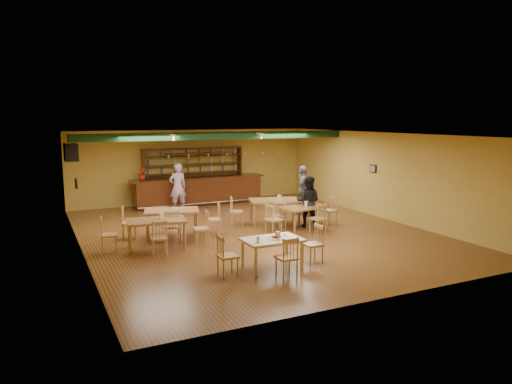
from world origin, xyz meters
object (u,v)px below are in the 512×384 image
patron_bar (178,187)px  bar_counter (199,191)px  dining_table_c (156,234)px  dining_table_d (303,218)px  dining_table_a (172,223)px  patron_right_a (308,201)px  dining_table_b (275,212)px  near_table (272,254)px

patron_bar → bar_counter: bearing=-145.6°
dining_table_c → dining_table_d: (4.75, 0.22, -0.03)m
dining_table_a → dining_table_d: dining_table_a is taller
dining_table_c → patron_right_a: bearing=13.1°
dining_table_c → patron_right_a: 5.11m
dining_table_b → dining_table_d: 1.13m
bar_counter → patron_bar: size_ratio=3.00×
dining_table_b → dining_table_c: dining_table_b is taller
dining_table_b → patron_bar: (-2.26, 3.55, 0.50)m
bar_counter → patron_right_a: 5.54m
dining_table_a → patron_right_a: patron_right_a is taller
dining_table_b → dining_table_c: size_ratio=1.05×
dining_table_d → patron_right_a: patron_right_a is taller
dining_table_d → patron_bar: 5.35m
dining_table_b → patron_bar: 4.24m
dining_table_d → near_table: (-2.75, -3.16, -0.00)m
dining_table_a → dining_table_b: size_ratio=0.97×
dining_table_a → dining_table_c: bearing=-109.4°
bar_counter → dining_table_a: (-2.38, -4.51, -0.17)m
dining_table_c → near_table: 3.56m
dining_table_a → dining_table_d: size_ratio=1.09×
patron_right_a → dining_table_d: bearing=77.7°
patron_bar → patron_right_a: 5.32m
dining_table_b → dining_table_c: 4.45m
patron_right_a → dining_table_b: bearing=-1.7°
bar_counter → dining_table_d: bar_counter is taller
bar_counter → patron_right_a: patron_right_a is taller
patron_bar → near_table: bearing=87.6°
dining_table_a → dining_table_b: dining_table_b is taller
dining_table_a → dining_table_d: 4.10m
dining_table_c → near_table: (2.00, -2.95, -0.03)m
bar_counter → dining_table_b: bearing=-75.2°
dining_table_c → dining_table_a: bearing=64.2°
dining_table_a → dining_table_d: bearing=1.9°
bar_counter → dining_table_a: bearing=-117.8°
dining_table_a → dining_table_b: 3.54m
bar_counter → dining_table_d: 5.64m
dining_table_c → dining_table_d: size_ratio=1.08×
dining_table_c → near_table: dining_table_c is taller
dining_table_b → dining_table_d: dining_table_b is taller
bar_counter → near_table: size_ratio=4.03×
dining_table_a → patron_right_a: bearing=5.7°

